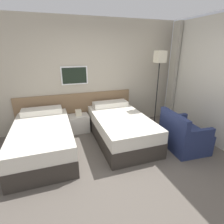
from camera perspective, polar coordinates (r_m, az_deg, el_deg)
ground_plane at (r=3.21m, az=5.61°, el=-18.50°), size 16.00×16.00×0.00m
wall_headboard at (r=4.57m, az=-5.50°, el=11.11°), size 10.00×0.10×2.70m
bed_near_door at (r=3.77m, az=-21.58°, el=-8.24°), size 1.10×1.97×0.71m
bed_near_window at (r=4.00m, az=2.76°, el=-5.11°), size 1.10×1.97×0.71m
nightstand at (r=4.50m, az=-10.68°, el=-3.53°), size 0.48×0.38×0.57m
floor_lamp at (r=4.58m, az=15.25°, el=14.98°), size 0.24×0.24×1.95m
armchair at (r=3.97m, az=22.19°, el=-7.29°), size 0.76×0.93×0.81m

